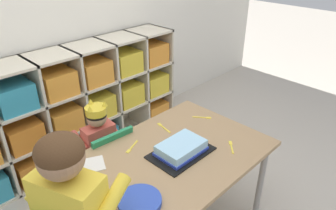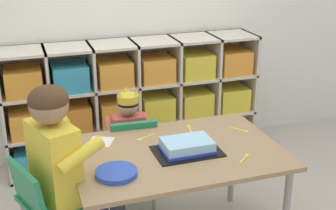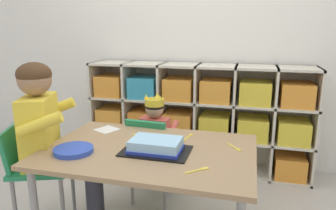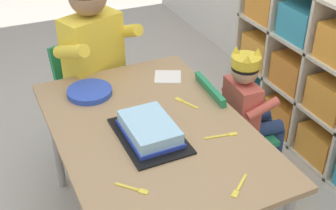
{
  "view_description": "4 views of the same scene",
  "coord_description": "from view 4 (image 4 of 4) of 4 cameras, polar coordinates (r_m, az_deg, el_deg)",
  "views": [
    {
      "loc": [
        -1.06,
        -1.03,
        1.75
      ],
      "look_at": [
        0.04,
        0.07,
        0.91
      ],
      "focal_mm": 33.77,
      "sensor_mm": 36.0,
      "label": 1
    },
    {
      "loc": [
        -0.79,
        -2.18,
        1.8
      ],
      "look_at": [
        -0.04,
        0.02,
        0.9
      ],
      "focal_mm": 49.99,
      "sensor_mm": 36.0,
      "label": 2
    },
    {
      "loc": [
        0.53,
        -1.56,
        1.28
      ],
      "look_at": [
        0.1,
        0.05,
        0.87
      ],
      "focal_mm": 33.58,
      "sensor_mm": 36.0,
      "label": 3
    },
    {
      "loc": [
        1.42,
        -0.58,
        1.72
      ],
      "look_at": [
        0.08,
        0.04,
        0.78
      ],
      "focal_mm": 47.8,
      "sensor_mm": 36.0,
      "label": 4
    }
  ],
  "objects": [
    {
      "name": "activity_table",
      "position": [
        1.92,
        -2.01,
        -4.36
      ],
      "size": [
        1.16,
        0.78,
        0.63
      ],
      "color": "#A37F56",
      "rests_on": "ground"
    },
    {
      "name": "classroom_chair_blue",
      "position": [
        2.31,
        7.52,
        -3.09
      ],
      "size": [
        0.34,
        0.37,
        0.67
      ],
      "rotation": [
        0.0,
        0.0,
        3.08
      ],
      "color": "#238451",
      "rests_on": "ground"
    },
    {
      "name": "child_with_crown",
      "position": [
        2.29,
        10.27,
        0.08
      ],
      "size": [
        0.31,
        0.31,
        0.82
      ],
      "rotation": [
        0.0,
        0.0,
        3.08
      ],
      "color": "#D15647",
      "rests_on": "ground"
    },
    {
      "name": "classroom_chair_adult_side",
      "position": [
        2.52,
        -9.74,
        2.27
      ],
      "size": [
        0.44,
        0.45,
        0.72
      ],
      "rotation": [
        0.0,
        0.0,
        1.93
      ],
      "color": "#238451",
      "rests_on": "ground"
    },
    {
      "name": "adult_helper_seated",
      "position": [
        2.34,
        -8.54,
        5.94
      ],
      "size": [
        0.49,
        0.47,
        1.1
      ],
      "rotation": [
        0.0,
        0.0,
        1.93
      ],
      "color": "yellow",
      "rests_on": "ground"
    },
    {
      "name": "birthday_cake_on_tray",
      "position": [
        1.82,
        -2.37,
        -3.26
      ],
      "size": [
        0.37,
        0.24,
        0.07
      ],
      "color": "black",
      "rests_on": "activity_table"
    },
    {
      "name": "paper_plate_stack",
      "position": [
        2.14,
        -9.97,
        1.67
      ],
      "size": [
        0.21,
        0.21,
        0.03
      ],
      "primitive_type": "cylinder",
      "color": "blue",
      "rests_on": "activity_table"
    },
    {
      "name": "paper_napkin_square",
      "position": [
        2.26,
        -0.03,
        3.65
      ],
      "size": [
        0.18,
        0.18,
        0.0
      ],
      "primitive_type": "cube",
      "rotation": [
        0.0,
        0.0,
        -0.45
      ],
      "color": "white",
      "rests_on": "activity_table"
    },
    {
      "name": "fork_scattered_mid_table",
      "position": [
        1.62,
        9.04,
        -10.3
      ],
      "size": [
        0.09,
        0.11,
        0.0
      ],
      "rotation": [
        0.0,
        0.0,
        2.23
      ],
      "color": "yellow",
      "rests_on": "activity_table"
    },
    {
      "name": "fork_at_table_front_edge",
      "position": [
        1.85,
        7.05,
        -3.89
      ],
      "size": [
        0.04,
        0.14,
        0.0
      ],
      "rotation": [
        0.0,
        0.0,
        4.53
      ],
      "color": "yellow",
      "rests_on": "activity_table"
    },
    {
      "name": "fork_near_child_seat",
      "position": [
        2.05,
        2.18,
        0.33
      ],
      "size": [
        0.13,
        0.07,
        0.0
      ],
      "rotation": [
        0.0,
        0.0,
        0.41
      ],
      "color": "yellow",
      "rests_on": "activity_table"
    },
    {
      "name": "fork_by_napkin",
      "position": [
        1.6,
        -4.36,
        -10.62
      ],
      "size": [
        0.1,
        0.1,
        0.0
      ],
      "rotation": [
        0.0,
        0.0,
        3.89
      ],
      "color": "yellow",
      "rests_on": "activity_table"
    }
  ]
}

